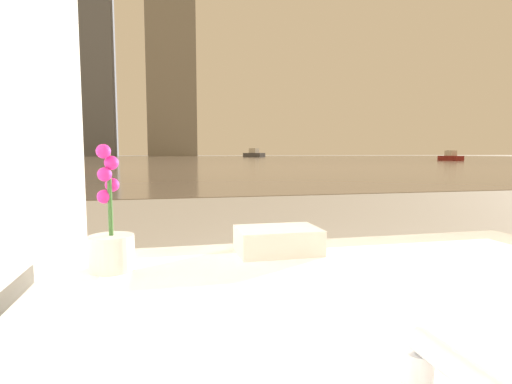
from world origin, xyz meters
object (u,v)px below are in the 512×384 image
potted_orchid (111,239)px  harbor_boat_0 (254,154)px  towel_stack (278,240)px  faucet_near (449,370)px

potted_orchid → harbor_boat_0: size_ratio=0.07×
towel_stack → faucet_near: bearing=-90.9°
potted_orchid → harbor_boat_0: harbor_boat_0 is taller
towel_stack → potted_orchid: bearing=-170.4°
faucet_near → towel_stack: faucet_near is taller
faucet_near → towel_stack: size_ratio=0.74×
faucet_near → potted_orchid: size_ratio=0.56×
potted_orchid → towel_stack: 0.50m
potted_orchid → harbor_boat_0: 83.66m
potted_orchid → towel_stack: potted_orchid is taller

